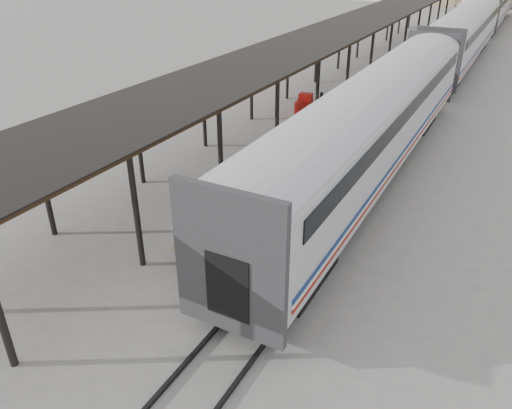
{
  "coord_description": "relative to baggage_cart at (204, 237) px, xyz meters",
  "views": [
    {
      "loc": [
        8.4,
        -12.25,
        9.5
      ],
      "look_at": [
        1.47,
        0.67,
        1.7
      ],
      "focal_mm": 35.0,
      "sensor_mm": 36.0,
      "label": 1
    }
  ],
  "objects": [
    {
      "name": "suitcase_stack",
      "position": [
        -0.21,
        0.3,
        0.42
      ],
      "size": [
        1.29,
        1.26,
        0.6
      ],
      "rotation": [
        0.0,
        0.0,
        0.23
      ],
      "color": "#3C3B3E",
      "rests_on": "baggage_cart"
    },
    {
      "name": "canopy",
      "position": [
        -3.5,
        24.46,
        3.36
      ],
      "size": [
        4.9,
        64.3,
        4.15
      ],
      "color": "#422B19",
      "rests_on": "ground"
    },
    {
      "name": "ground",
      "position": [
        -0.1,
        0.46,
        -0.65
      ],
      "size": [
        160.0,
        160.0,
        0.0
      ],
      "primitive_type": "plane",
      "color": "slate",
      "rests_on": "ground"
    },
    {
      "name": "baggage_cart",
      "position": [
        0.0,
        0.0,
        0.0
      ],
      "size": [
        1.76,
        2.62,
        0.86
      ],
      "rotation": [
        0.0,
        0.0,
        0.23
      ],
      "color": "brown",
      "rests_on": "ground"
    },
    {
      "name": "pedestrian",
      "position": [
        -2.01,
        15.67,
        0.13
      ],
      "size": [
        0.96,
        0.51,
        1.56
      ],
      "primitive_type": "imported",
      "rotation": [
        0.0,
        0.0,
        3.28
      ],
      "color": "black",
      "rests_on": "ground"
    },
    {
      "name": "train",
      "position": [
        3.1,
        34.25,
        2.04
      ],
      "size": [
        3.45,
        76.01,
        4.01
      ],
      "color": "silver",
      "rests_on": "ground"
    },
    {
      "name": "luggage_tug",
      "position": [
        -3.12,
        15.71,
        -0.08
      ],
      "size": [
        1.07,
        1.52,
        1.24
      ],
      "rotation": [
        0.0,
        0.0,
        0.16
      ],
      "color": "maroon",
      "rests_on": "ground"
    },
    {
      "name": "porter",
      "position": [
        0.25,
        -0.65,
        1.03
      ],
      "size": [
        0.56,
        0.69,
        1.63
      ],
      "primitive_type": "imported",
      "rotation": [
        0.0,
        0.0,
        1.25
      ],
      "color": "navy",
      "rests_on": "baggage_cart"
    },
    {
      "name": "rails",
      "position": [
        3.1,
        34.46,
        -0.59
      ],
      "size": [
        1.54,
        150.0,
        0.12
      ],
      "color": "black",
      "rests_on": "ground"
    }
  ]
}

